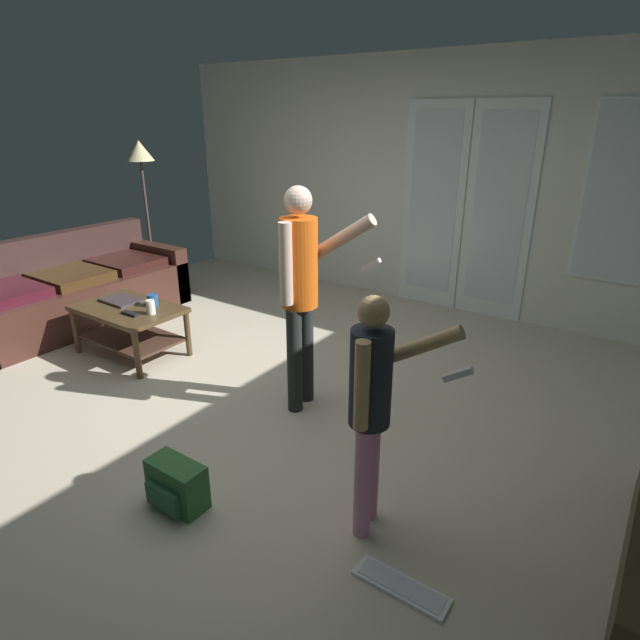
{
  "coord_description": "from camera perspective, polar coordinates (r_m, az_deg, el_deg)",
  "views": [
    {
      "loc": [
        2.42,
        -2.52,
        1.97
      ],
      "look_at": [
        0.71,
        -0.07,
        0.79
      ],
      "focal_mm": 29.28,
      "sensor_mm": 36.0,
      "label": 1
    }
  ],
  "objects": [
    {
      "name": "ground_plane",
      "position": [
        4.02,
        -7.89,
        -8.18
      ],
      "size": [
        6.26,
        5.55,
        0.02
      ],
      "primitive_type": "cube",
      "color": "beige"
    },
    {
      "name": "wall_back_with_doors",
      "position": [
        5.79,
        11.36,
        14.19
      ],
      "size": [
        6.26,
        0.09,
        2.6
      ],
      "color": "silver",
      "rests_on": "ground_plane"
    },
    {
      "name": "leather_couch",
      "position": [
        5.78,
        -25.67,
        2.62
      ],
      "size": [
        0.91,
        2.24,
        0.85
      ],
      "color": "#3E221B",
      "rests_on": "ground_plane"
    },
    {
      "name": "coffee_table",
      "position": [
        4.78,
        -20.1,
        0.0
      ],
      "size": [
        0.92,
        0.59,
        0.44
      ],
      "color": "#4A3720",
      "rests_on": "ground_plane"
    },
    {
      "name": "person_adult",
      "position": [
        3.48,
        -2.08,
        4.23
      ],
      "size": [
        0.61,
        0.48,
        1.56
      ],
      "color": "#232726",
      "rests_on": "ground_plane"
    },
    {
      "name": "person_child",
      "position": [
        2.46,
        5.77,
        -8.4
      ],
      "size": [
        0.5,
        0.41,
        1.25
      ],
      "color": "pink",
      "rests_on": "ground_plane"
    },
    {
      "name": "floor_lamp",
      "position": [
        6.51,
        -18.99,
        15.91
      ],
      "size": [
        0.31,
        0.31,
        1.7
      ],
      "color": "#302F26",
      "rests_on": "ground_plane"
    },
    {
      "name": "backpack",
      "position": [
        3.03,
        -15.45,
        -16.97
      ],
      "size": [
        0.33,
        0.2,
        0.26
      ],
      "color": "#356837",
      "rests_on": "ground_plane"
    },
    {
      "name": "loose_keyboard",
      "position": [
        2.64,
        8.85,
        -26.83
      ],
      "size": [
        0.44,
        0.13,
        0.02
      ],
      "color": "white",
      "rests_on": "ground_plane"
    },
    {
      "name": "laptop_closed",
      "position": [
        4.9,
        -20.94,
        2.03
      ],
      "size": [
        0.35,
        0.24,
        0.02
      ],
      "primitive_type": "cube",
      "rotation": [
        0.0,
        0.0,
        -0.02
      ],
      "color": "#3C3437",
      "rests_on": "coffee_table"
    },
    {
      "name": "cup_near_edge",
      "position": [
        4.68,
        -17.83,
        2.06
      ],
      "size": [
        0.09,
        0.09,
        0.1
      ],
      "primitive_type": "cylinder",
      "color": "#1F5497",
      "rests_on": "coffee_table"
    },
    {
      "name": "cup_by_laptop",
      "position": [
        4.49,
        -18.03,
        1.35
      ],
      "size": [
        0.07,
        0.07,
        0.12
      ],
      "primitive_type": "cylinder",
      "color": "white",
      "rests_on": "coffee_table"
    },
    {
      "name": "tv_remote_black",
      "position": [
        4.54,
        -20.03,
        0.65
      ],
      "size": [
        0.17,
        0.05,
        0.02
      ],
      "primitive_type": "cube",
      "rotation": [
        0.0,
        0.0,
        0.02
      ],
      "color": "black",
      "rests_on": "coffee_table"
    }
  ]
}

